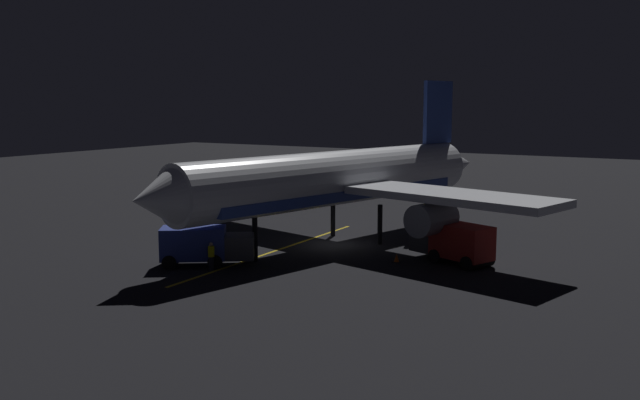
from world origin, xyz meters
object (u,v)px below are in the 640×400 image
object	(u,v)px
ground_crew_worker	(211,256)
traffic_cone_under_wing	(397,258)
traffic_cone_near_right	(239,247)
traffic_cone_near_left	(232,243)
catering_truck	(455,243)
airliner	(340,180)
baggage_truck	(203,246)

from	to	relation	value
ground_crew_worker	traffic_cone_under_wing	size ratio (longest dim) A/B	3.16
traffic_cone_near_right	traffic_cone_under_wing	world-z (taller)	same
traffic_cone_near_left	traffic_cone_near_right	bearing A→B (deg)	147.21
catering_truck	ground_crew_worker	world-z (taller)	catering_truck
ground_crew_worker	traffic_cone_near_right	world-z (taller)	ground_crew_worker
airliner	ground_crew_worker	world-z (taller)	airliner
baggage_truck	traffic_cone_under_wing	world-z (taller)	baggage_truck
airliner	ground_crew_worker	xyz separation A→B (m)	(2.80, 11.19, -3.76)
ground_crew_worker	catering_truck	bearing A→B (deg)	-142.26
baggage_truck	catering_truck	distance (m)	16.01
traffic_cone_near_right	ground_crew_worker	bearing A→B (deg)	109.82
baggage_truck	ground_crew_worker	world-z (taller)	baggage_truck
traffic_cone_near_left	traffic_cone_under_wing	world-z (taller)	same
traffic_cone_under_wing	catering_truck	bearing A→B (deg)	-153.16
baggage_truck	traffic_cone_under_wing	xyz separation A→B (m)	(-10.14, -7.05, -1.01)
airliner	traffic_cone_near_left	size ratio (longest dim) A/B	61.67
traffic_cone_near_left	catering_truck	bearing A→B (deg)	-168.41
ground_crew_worker	traffic_cone_near_left	bearing A→B (deg)	-62.51
catering_truck	traffic_cone_near_right	bearing A→B (deg)	15.83
airliner	catering_truck	distance (m)	10.13
catering_truck	ground_crew_worker	bearing A→B (deg)	37.74
catering_truck	ground_crew_worker	size ratio (longest dim) A/B	3.41
ground_crew_worker	traffic_cone_near_left	xyz separation A→B (m)	(3.26, -6.27, -0.64)
traffic_cone_near_left	traffic_cone_under_wing	bearing A→B (deg)	-172.94
catering_truck	traffic_cone_under_wing	xyz separation A→B (m)	(3.29, 1.66, -1.04)
baggage_truck	airliner	bearing A→B (deg)	-111.08
baggage_truck	catering_truck	world-z (taller)	catering_truck
traffic_cone_near_left	traffic_cone_near_right	xyz separation A→B (m)	(-1.31, 0.84, 0.00)
airliner	traffic_cone_under_wing	world-z (taller)	airliner
baggage_truck	traffic_cone_near_left	size ratio (longest dim) A/B	10.79
airliner	catering_truck	size ratio (longest dim) A/B	5.72
airliner	traffic_cone_near_right	distance (m)	8.67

